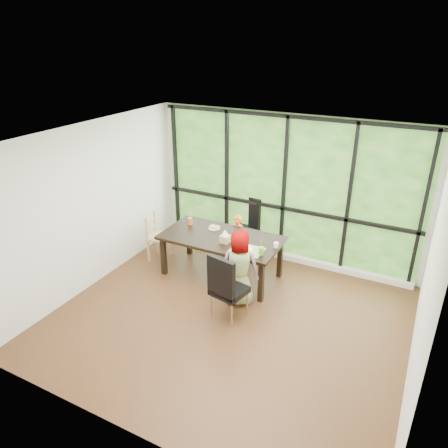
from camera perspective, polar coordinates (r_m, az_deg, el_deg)
The scene contains 23 objects.
ground at distance 6.49m, azimuth 0.65°, elevation -12.69°, with size 5.00×5.00×0.00m, color black.
back_wall at distance 7.70m, azimuth 8.25°, elevation 4.71°, with size 5.00×5.00×0.00m, color silver.
foliage_backdrop at distance 7.68m, azimuth 8.20°, elevation 4.67°, with size 4.80×0.02×2.65m, color #1C5116.
window_mullions at distance 7.64m, azimuth 8.10°, elevation 4.58°, with size 4.80×0.06×2.65m, color black, non-canonical shape.
window_sill at distance 8.14m, azimuth 7.47°, elevation -4.14°, with size 4.80×0.12×0.10m, color silver.
dining_table at distance 7.35m, azimuth -0.34°, elevation -4.36°, with size 2.05×1.05×0.75m, color black.
chair_window_leather at distance 8.09m, azimuth 2.65°, elevation -0.24°, with size 0.46×0.46×1.08m, color black.
chair_interior_leather at distance 6.23m, azimuth 0.74°, elevation -8.39°, with size 0.46×0.46×1.08m, color black.
chair_end_beech at distance 7.94m, azimuth -8.66°, elevation -1.72°, with size 0.42×0.40×0.90m, color tan.
child_toddler at distance 7.82m, azimuth 1.80°, elevation -1.90°, with size 0.33×0.21×0.90m, color orange.
child_older at distance 6.53m, azimuth 1.98°, elevation -5.87°, with size 0.60×0.39×1.24m, color gray.
placemat at distance 6.75m, azimuth 3.14°, elevation -3.51°, with size 0.51×0.38×0.01m, color tan.
plate_far at distance 7.47m, azimuth -1.33°, elevation -0.56°, with size 0.21×0.21×0.01m, color white.
plate_near at distance 6.79m, azimuth 2.85°, elevation -3.31°, with size 0.26×0.26×0.02m, color white.
orange_cup at distance 7.63m, azimuth -4.59°, elevation 0.38°, with size 0.08×0.08×0.13m, color orange.
green_cup at distance 6.60m, azimuth 5.03°, elevation -3.66°, with size 0.08×0.08×0.13m, color #4FBF2B.
white_mug at distance 6.87m, azimuth 7.05°, elevation -2.83°, with size 0.08×0.08×0.08m, color white.
tissue_box at distance 6.96m, azimuth 0.13°, elevation -2.04°, with size 0.15×0.15×0.13m, color tan.
crepe_rolls_far at distance 7.46m, azimuth -1.33°, elevation -0.39°, with size 0.20×0.12×0.04m, color tan, non-canonical shape.
crepe_rolls_near at distance 6.77m, azimuth 2.85°, elevation -3.12°, with size 0.05×0.12×0.04m, color tan, non-canonical shape.
straw_white at distance 7.59m, azimuth -4.62°, elevation 1.10°, with size 0.01×0.01×0.20m, color white.
straw_pink at distance 6.56m, azimuth 5.07°, elevation -2.85°, with size 0.01×0.01×0.20m, color pink.
tissue at distance 6.91m, azimuth 0.14°, elevation -1.17°, with size 0.12×0.12×0.11m, color white.
Camera 1 is at (2.30, -4.63, 3.92)m, focal length 33.78 mm.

